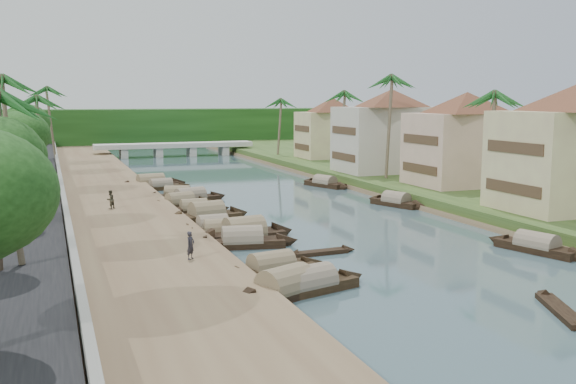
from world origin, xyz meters
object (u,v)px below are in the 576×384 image
object	(u,v)px
building_near	(575,146)
sampan_1	(285,289)
bridge	(175,147)
person_near	(191,245)
sampan_0	(309,285)

from	to	relation	value
building_near	sampan_1	xyz separation A→B (m)	(-29.06, -10.58, -5.97)
bridge	person_near	xyz separation A→B (m)	(-13.66, -78.19, -0.09)
sampan_1	bridge	bearing A→B (deg)	59.30
bridge	sampan_0	bearing A→B (deg)	-95.84
bridge	sampan_0	distance (m)	84.75
bridge	building_near	distance (m)	76.54
sampan_0	sampan_1	size ratio (longest dim) A/B	1.00
building_near	person_near	world-z (taller)	building_near
bridge	sampan_1	world-z (taller)	bridge
building_near	person_near	xyz separation A→B (m)	(-32.66, -4.19, -4.75)
bridge	building_near	bearing A→B (deg)	-75.61
building_near	sampan_0	size ratio (longest dim) A/B	1.87
bridge	sampan_1	size ratio (longest dim) A/B	3.51
building_near	person_near	bearing A→B (deg)	-172.70
bridge	building_near	size ratio (longest dim) A/B	1.89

